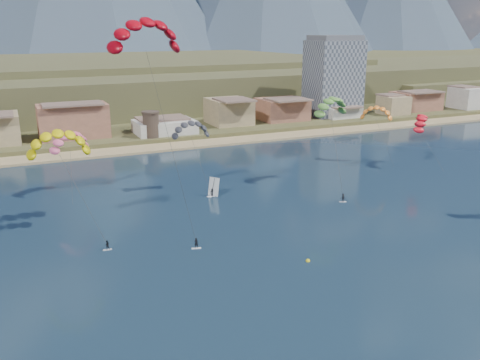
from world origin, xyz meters
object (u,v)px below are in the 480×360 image
object	(u,v)px
windsurfer	(213,191)
buoy	(308,261)
kitesurfer_red	(145,30)
kitesurfer_yellow	(58,139)
apartment_tower	(333,76)
kitesurfer_green	(332,104)
watchtower	(151,124)

from	to	relation	value
windsurfer	buoy	world-z (taller)	windsurfer
kitesurfer_red	windsurfer	distance (m)	41.02
kitesurfer_yellow	buoy	world-z (taller)	kitesurfer_yellow
apartment_tower	windsurfer	distance (m)	111.95
kitesurfer_green	buoy	bearing A→B (deg)	-127.65
kitesurfer_yellow	windsurfer	world-z (taller)	kitesurfer_yellow
watchtower	windsurfer	xyz separation A→B (m)	(-1.98, -60.45, -5.01)
kitesurfer_yellow	buoy	bearing A→B (deg)	-39.44
buoy	apartment_tower	bearing A→B (deg)	54.41
kitesurfer_yellow	kitesurfer_green	xyz separation A→B (m)	(61.61, 7.73, 1.59)
windsurfer	buoy	distance (m)	37.66
kitesurfer_green	watchtower	bearing A→B (deg)	113.72
kitesurfer_yellow	windsurfer	xyz separation A→B (m)	(32.27, 9.59, -16.36)
kitesurfer_green	windsurfer	bearing A→B (deg)	176.38
kitesurfer_yellow	watchtower	bearing A→B (deg)	63.95
kitesurfer_yellow	buoy	xyz separation A→B (m)	(34.04, -28.00, -17.60)
kitesurfer_red	kitesurfer_green	xyz separation A→B (m)	(46.47, 12.15, -16.59)
apartment_tower	kitesurfer_green	bearing A→B (deg)	-124.59
kitesurfer_green	buoy	xyz separation A→B (m)	(-27.57, -35.74, -19.19)
watchtower	kitesurfer_yellow	size ratio (longest dim) A/B	0.40
kitesurfer_yellow	windsurfer	distance (m)	37.43
windsurfer	kitesurfer_yellow	bearing A→B (deg)	-163.44
kitesurfer_red	kitesurfer_green	bearing A→B (deg)	14.65
kitesurfer_yellow	kitesurfer_green	distance (m)	62.12
kitesurfer_green	kitesurfer_yellow	bearing A→B (deg)	-172.85
apartment_tower	kitesurfer_yellow	bearing A→B (deg)	-143.66
kitesurfer_yellow	kitesurfer_green	world-z (taller)	kitesurfer_green
apartment_tower	kitesurfer_yellow	xyz separation A→B (m)	(-114.24, -84.04, -0.10)
kitesurfer_yellow	windsurfer	bearing A→B (deg)	16.56
kitesurfer_green	buoy	distance (m)	49.05
windsurfer	buoy	size ratio (longest dim) A/B	6.11
watchtower	buoy	xyz separation A→B (m)	(-0.20, -98.04, -6.25)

